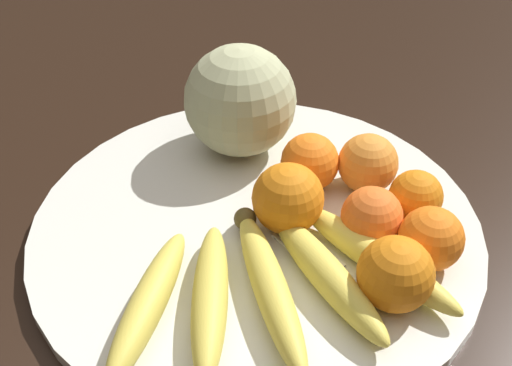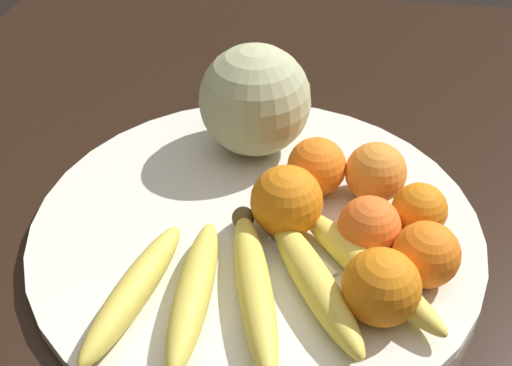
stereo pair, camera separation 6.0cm
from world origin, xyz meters
The scene contains 12 objects.
kitchen_table centered at (0.00, 0.00, 0.62)m, with size 1.28×1.16×0.70m.
fruit_bowl centered at (-0.03, 0.04, 0.71)m, with size 0.47×0.47×0.02m.
melon centered at (0.11, 0.06, 0.79)m, with size 0.13×0.13×0.13m.
banana_bunch centered at (-0.13, 0.03, 0.74)m, with size 0.23×0.32×0.03m.
orange_front_left centered at (-0.05, -0.07, 0.75)m, with size 0.06×0.06×0.06m.
orange_front_right centered at (-0.13, -0.08, 0.75)m, with size 0.07×0.07×0.07m.
orange_mid_center centered at (-0.03, 0.01, 0.76)m, with size 0.07×0.07×0.07m.
orange_back_left centered at (0.03, -0.08, 0.75)m, with size 0.07×0.07×0.07m.
orange_back_right centered at (-0.02, -0.12, 0.75)m, with size 0.06×0.06×0.06m.
orange_top_small centered at (0.03, -0.02, 0.75)m, with size 0.06×0.06×0.06m.
orange_side_extra centered at (-0.08, -0.13, 0.75)m, with size 0.06×0.06×0.06m.
produce_tag centered at (-0.07, -0.01, 0.72)m, with size 0.07×0.07×0.00m.
Camera 1 is at (-0.49, 0.03, 1.15)m, focal length 42.00 mm.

